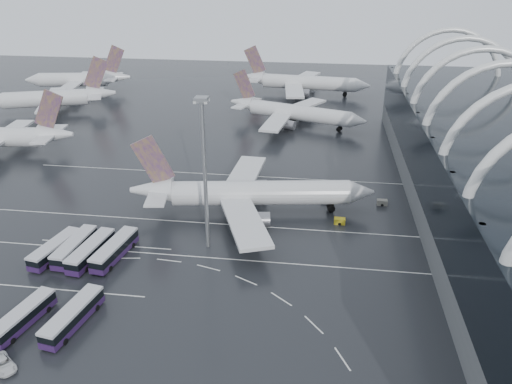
# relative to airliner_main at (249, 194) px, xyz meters

# --- Properties ---
(ground) EXTENTS (420.00, 420.00, 0.00)m
(ground) POSITION_rel_airliner_main_xyz_m (-3.19, -18.67, -4.76)
(ground) COLOR black
(ground) RESTS_ON ground
(lane_marking_near) EXTENTS (120.00, 0.25, 0.01)m
(lane_marking_near) POSITION_rel_airliner_main_xyz_m (-3.19, -20.67, -4.76)
(lane_marking_near) COLOR white
(lane_marking_near) RESTS_ON ground
(lane_marking_mid) EXTENTS (120.00, 0.25, 0.01)m
(lane_marking_mid) POSITION_rel_airliner_main_xyz_m (-3.19, -6.67, -4.76)
(lane_marking_mid) COLOR white
(lane_marking_mid) RESTS_ON ground
(lane_marking_far) EXTENTS (120.00, 0.25, 0.01)m
(lane_marking_far) POSITION_rel_airliner_main_xyz_m (-3.19, 21.33, -4.76)
(lane_marking_far) COLOR white
(lane_marking_far) RESTS_ON ground
(bus_bay_line_south) EXTENTS (28.00, 0.25, 0.01)m
(bus_bay_line_south) POSITION_rel_airliner_main_xyz_m (-27.19, -34.67, -4.76)
(bus_bay_line_south) COLOR white
(bus_bay_line_south) RESTS_ON ground
(bus_bay_line_north) EXTENTS (28.00, 0.25, 0.01)m
(bus_bay_line_north) POSITION_rel_airliner_main_xyz_m (-27.19, -18.67, -4.76)
(bus_bay_line_north) COLOR white
(bus_bay_line_north) RESTS_ON ground
(airliner_main) EXTENTS (56.11, 48.70, 19.02)m
(airliner_main) POSITION_rel_airliner_main_xyz_m (0.00, 0.00, 0.00)
(airliner_main) COLOR silver
(airliner_main) RESTS_ON ground
(airliner_gate_b) EXTENTS (50.57, 44.94, 18.06)m
(airliner_gate_b) POSITION_rel_airliner_main_xyz_m (5.31, 70.13, -0.24)
(airliner_gate_b) COLOR silver
(airliner_gate_b) RESTS_ON ground
(airliner_gate_c) EXTENTS (56.93, 52.21, 20.27)m
(airliner_gate_c) POSITION_rel_airliner_main_xyz_m (6.08, 115.89, 0.31)
(airliner_gate_c) COLOR silver
(airliner_gate_c) RESTS_ON ground
(jet_remote_west) EXTENTS (45.62, 36.82, 19.84)m
(jet_remote_west) POSITION_rel_airliner_main_xyz_m (-79.71, 29.00, 0.36)
(jet_remote_west) COLOR silver
(jet_remote_west) RESTS_ON ground
(jet_remote_mid) EXTENTS (46.88, 38.16, 20.90)m
(jet_remote_mid) POSITION_rel_airliner_main_xyz_m (-86.80, 74.27, 0.63)
(jet_remote_mid) COLOR silver
(jet_remote_mid) RESTS_ON ground
(jet_remote_far) EXTENTS (46.78, 37.82, 20.36)m
(jet_remote_far) POSITION_rel_airliner_main_xyz_m (-92.60, 107.95, 0.49)
(jet_remote_far) COLOR silver
(jet_remote_far) RESTS_ON ground
(bus_row_near_a) EXTENTS (5.24, 13.42, 3.23)m
(bus_row_near_a) POSITION_rel_airliner_main_xyz_m (-35.01, -24.34, -2.99)
(bus_row_near_a) COLOR #2E1541
(bus_row_near_a) RESTS_ON ground
(bus_row_near_b) EXTENTS (3.89, 13.47, 3.27)m
(bus_row_near_b) POSITION_rel_airliner_main_xyz_m (-31.48, -23.21, -2.96)
(bus_row_near_b) COLOR #2E1541
(bus_row_near_b) RESTS_ON ground
(bus_row_near_c) EXTENTS (4.68, 13.91, 3.36)m
(bus_row_near_c) POSITION_rel_airliner_main_xyz_m (-27.61, -24.21, -2.92)
(bus_row_near_c) COLOR #2E1541
(bus_row_near_c) RESTS_ON ground
(bus_row_near_d) EXTENTS (4.97, 14.05, 3.39)m
(bus_row_near_d) POSITION_rel_airliner_main_xyz_m (-23.18, -23.18, -2.90)
(bus_row_near_d) COLOR #2E1541
(bus_row_near_d) RESTS_ON ground
(bus_row_far_a) EXTENTS (5.17, 12.84, 3.09)m
(bus_row_far_a) POSITION_rel_airliner_main_xyz_m (-29.83, -44.43, -3.07)
(bus_row_far_a) COLOR #2E1541
(bus_row_far_a) RESTS_ON ground
(bus_row_far_c) EXTENTS (5.12, 13.67, 3.29)m
(bus_row_far_c) POSITION_rel_airliner_main_xyz_m (-21.95, -43.30, -2.95)
(bus_row_far_c) COLOR #2E1541
(bus_row_far_c) RESTS_ON ground
(van_curve_a) EXTENTS (5.76, 5.20, 1.49)m
(van_curve_a) POSITION_rel_airliner_main_xyz_m (-27.70, -53.53, -4.02)
(van_curve_a) COLOR silver
(van_curve_a) RESTS_ON ground
(floodlight_mast) EXTENTS (2.39, 2.39, 31.14)m
(floodlight_mast) POSITION_rel_airliner_main_xyz_m (-5.98, -16.39, 14.82)
(floodlight_mast) COLOR gray
(floodlight_mast) RESTS_ON ground
(gse_cart_belly_a) EXTENTS (2.46, 1.46, 1.34)m
(gse_cart_belly_a) POSITION_rel_airliner_main_xyz_m (20.95, -2.92, -4.09)
(gse_cart_belly_a) COLOR #B09B17
(gse_cart_belly_a) RESTS_ON ground
(gse_cart_belly_b) EXTENTS (2.22, 1.31, 1.21)m
(gse_cart_belly_b) POSITION_rel_airliner_main_xyz_m (17.68, 8.38, -4.16)
(gse_cart_belly_b) COLOR slate
(gse_cart_belly_b) RESTS_ON ground
(gse_cart_belly_d) EXTENTS (2.43, 1.44, 1.33)m
(gse_cart_belly_d) POSITION_rel_airliner_main_xyz_m (31.24, 8.03, -4.10)
(gse_cart_belly_d) COLOR slate
(gse_cart_belly_d) RESTS_ON ground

